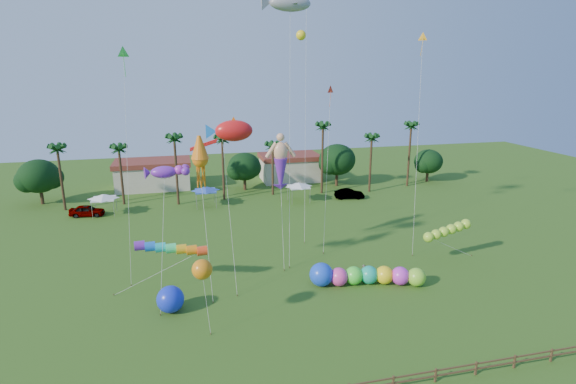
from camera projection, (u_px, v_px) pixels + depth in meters
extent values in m
plane|color=#285116|center=(320.00, 342.00, 33.56)|extent=(160.00, 160.00, 0.00)
cylinder|color=#3A2819|center=(61.00, 180.00, 63.93)|extent=(0.36, 0.36, 9.00)
cylinder|color=#3A2819|center=(122.00, 177.00, 66.76)|extent=(0.36, 0.36, 8.50)
cylinder|color=#3A2819|center=(176.00, 172.00, 66.51)|extent=(0.36, 0.36, 10.00)
cylinder|color=#3A2819|center=(223.00, 170.00, 69.10)|extent=(0.36, 0.36, 9.50)
cylinder|color=#3A2819|center=(273.00, 171.00, 72.06)|extent=(0.36, 0.36, 8.00)
cylinder|color=#3A2819|center=(322.00, 160.00, 72.55)|extent=(0.36, 0.36, 11.00)
cylinder|color=#3A2819|center=(370.00, 165.00, 73.69)|extent=(0.36, 0.36, 9.00)
cylinder|color=#3A2819|center=(409.00, 156.00, 77.19)|extent=(0.36, 0.36, 10.50)
sphere|color=#113814|center=(39.00, 176.00, 66.81)|extent=(5.88, 5.88, 5.88)
sphere|color=#113814|center=(244.00, 166.00, 74.89)|extent=(5.46, 5.46, 5.46)
sphere|color=#113814|center=(337.00, 160.00, 77.43)|extent=(6.30, 6.30, 6.30)
sphere|color=#113814|center=(428.00, 161.00, 80.61)|extent=(5.04, 5.04, 5.04)
cube|color=beige|center=(153.00, 176.00, 76.70)|extent=(12.00, 7.00, 4.00)
cube|color=beige|center=(290.00, 169.00, 82.16)|extent=(10.00, 7.00, 4.00)
pyramid|color=white|center=(103.00, 196.00, 62.01)|extent=(3.00, 3.00, 0.60)
pyramid|color=blue|center=(205.00, 188.00, 66.14)|extent=(3.00, 3.00, 0.60)
pyramid|color=white|center=(299.00, 184.00, 68.39)|extent=(3.00, 3.00, 0.60)
cube|color=brown|center=(393.00, 383.00, 28.48)|extent=(0.12, 0.12, 1.00)
cube|color=brown|center=(436.00, 375.00, 29.17)|extent=(0.12, 0.12, 1.00)
cube|color=brown|center=(476.00, 368.00, 29.85)|extent=(0.12, 0.12, 1.00)
cube|color=brown|center=(515.00, 362.00, 30.53)|extent=(0.12, 0.12, 1.00)
cube|color=brown|center=(551.00, 355.00, 31.21)|extent=(0.12, 0.12, 1.00)
imported|color=#4C4C54|center=(87.00, 211.00, 62.17)|extent=(4.79, 2.42, 1.56)
imported|color=#4C4C54|center=(349.00, 194.00, 70.65)|extent=(4.81, 2.37, 1.52)
imported|color=gray|center=(364.00, 274.00, 42.85)|extent=(1.06, 1.05, 1.73)
sphere|color=#EE3EA2|center=(339.00, 277.00, 42.17)|extent=(1.75, 1.75, 1.75)
sphere|color=#44EC37|center=(354.00, 276.00, 42.42)|extent=(1.75, 1.75, 1.75)
sphere|color=#19AF90|center=(369.00, 275.00, 42.57)|extent=(1.75, 1.75, 1.75)
sphere|color=yellow|center=(384.00, 275.00, 42.54)|extent=(1.75, 1.75, 1.75)
sphere|color=#D935E2|center=(400.00, 276.00, 42.35)|extent=(1.75, 1.75, 1.75)
sphere|color=#86DA30|center=(416.00, 277.00, 42.11)|extent=(1.75, 1.75, 1.75)
sphere|color=blue|center=(321.00, 275.00, 42.09)|extent=(2.68, 2.68, 2.23)
sphere|color=#182EDE|center=(170.00, 299.00, 37.52)|extent=(2.28, 2.28, 2.28)
cylinder|color=#F9481B|center=(184.00, 252.00, 40.89)|extent=(6.53, 1.46, 0.87)
cylinder|color=silver|center=(158.00, 273.00, 40.88)|extent=(8.02, 0.16, 3.61)
cylinder|color=brown|center=(114.00, 295.00, 40.49)|extent=(0.08, 0.08, 0.16)
ellipsoid|color=#9ED930|center=(429.00, 237.00, 46.39)|extent=(5.87, 2.75, 1.27)
cylinder|color=silver|center=(451.00, 247.00, 47.71)|extent=(5.83, 0.59, 2.96)
cylinder|color=brown|center=(472.00, 255.00, 49.00)|extent=(0.08, 0.08, 0.16)
sphere|color=orange|center=(202.00, 269.00, 33.67)|extent=(1.93, 1.93, 1.55)
cylinder|color=silver|center=(207.00, 302.00, 34.10)|extent=(0.40, 0.68, 5.21)
cylinder|color=brown|center=(211.00, 334.00, 34.51)|extent=(0.08, 0.08, 0.16)
cylinder|color=silver|center=(282.00, 217.00, 46.31)|extent=(0.71, 4.48, 9.96)
cylinder|color=brown|center=(284.00, 270.00, 45.44)|extent=(0.08, 0.08, 0.16)
ellipsoid|color=red|center=(234.00, 131.00, 41.00)|extent=(5.39, 2.52, 2.16)
cylinder|color=silver|center=(236.00, 213.00, 40.68)|extent=(0.74, 4.57, 14.29)
cylinder|color=brown|center=(237.00, 295.00, 40.34)|extent=(0.08, 0.08, 0.16)
ellipsoid|color=gray|center=(290.00, 3.00, 45.06)|extent=(6.03, 3.26, 2.04)
cylinder|color=silver|center=(290.00, 137.00, 45.58)|extent=(1.54, 5.91, 26.13)
cylinder|color=brown|center=(289.00, 267.00, 46.08)|extent=(0.08, 0.08, 0.16)
cone|color=orange|center=(200.00, 160.00, 39.03)|extent=(1.91, 1.91, 4.40)
cylinder|color=silver|center=(207.00, 232.00, 39.08)|extent=(0.35, 3.42, 12.12)
cylinder|color=brown|center=(213.00, 302.00, 39.11)|extent=(0.08, 0.08, 0.16)
ellipsoid|color=purple|center=(164.00, 172.00, 38.61)|extent=(4.27, 3.09, 1.49)
cylinder|color=silver|center=(162.00, 242.00, 37.90)|extent=(0.99, 4.47, 11.18)
cylinder|color=brown|center=(160.00, 315.00, 37.16)|extent=(0.08, 0.08, 0.16)
cone|color=red|center=(331.00, 90.00, 48.22)|extent=(1.05, 0.72, 1.08)
cylinder|color=silver|center=(327.00, 173.00, 48.95)|extent=(1.46, 3.07, 17.55)
cylinder|color=brown|center=(323.00, 253.00, 49.66)|extent=(0.08, 0.08, 0.16)
cone|color=orange|center=(423.00, 38.00, 47.13)|extent=(0.99, 0.91, 1.12)
cylinder|color=silver|center=(417.00, 149.00, 48.11)|extent=(1.57, 4.04, 22.92)
cylinder|color=brown|center=(412.00, 255.00, 49.07)|extent=(0.08, 0.08, 0.16)
cone|color=#33DC3D|center=(123.00, 53.00, 39.98)|extent=(1.23, 0.82, 1.25)
cylinder|color=silver|center=(127.00, 173.00, 41.13)|extent=(0.92, 3.31, 21.10)
cylinder|color=brown|center=(131.00, 285.00, 42.26)|extent=(0.08, 0.08, 0.16)
cylinder|color=silver|center=(305.00, 116.00, 50.43)|extent=(0.89, 3.31, 29.18)
cylinder|color=brown|center=(304.00, 243.00, 52.63)|extent=(0.08, 0.08, 0.16)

